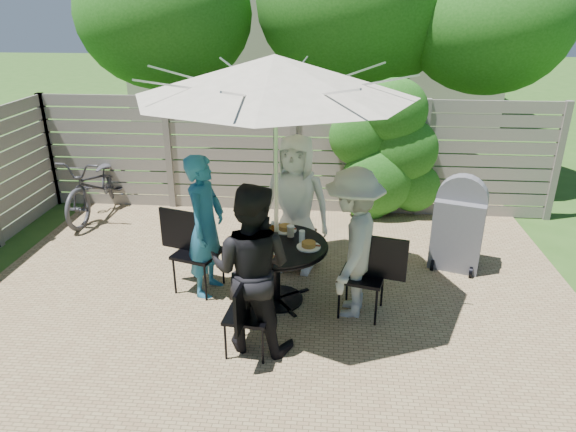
# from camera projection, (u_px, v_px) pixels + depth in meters

# --- Properties ---
(backyard_envelope) EXTENTS (60.00, 60.00, 5.00)m
(backyard_envelope) POSITION_uv_depth(u_px,v_px,m) (317.00, 24.00, 14.11)
(backyard_envelope) COLOR #2A5019
(backyard_envelope) RESTS_ON ground
(patio_table) EXTENTS (1.29, 1.29, 0.73)m
(patio_table) POSITION_uv_depth(u_px,v_px,m) (277.00, 262.00, 5.67)
(patio_table) COLOR black
(patio_table) RESTS_ON ground
(umbrella) EXTENTS (3.25, 3.25, 2.71)m
(umbrella) POSITION_uv_depth(u_px,v_px,m) (275.00, 76.00, 4.90)
(umbrella) COLOR silver
(umbrella) RESTS_ON ground
(chair_back) EXTENTS (0.48, 0.65, 0.86)m
(chair_back) POSITION_uv_depth(u_px,v_px,m) (298.00, 245.00, 6.63)
(chair_back) COLOR black
(chair_back) RESTS_ON ground
(person_back) EXTENTS (0.94, 0.70, 1.75)m
(person_back) POSITION_uv_depth(u_px,v_px,m) (296.00, 205.00, 6.27)
(person_back) COLOR white
(person_back) RESTS_ON ground
(chair_left) EXTENTS (0.75, 0.59, 0.99)m
(chair_left) POSITION_uv_depth(u_px,v_px,m) (198.00, 267.00, 5.99)
(chair_left) COLOR black
(chair_left) RESTS_ON ground
(person_left) EXTENTS (0.50, 0.67, 1.67)m
(person_left) POSITION_uv_depth(u_px,v_px,m) (206.00, 227.00, 5.75)
(person_left) COLOR #226993
(person_left) RESTS_ON ground
(chair_front) EXTENTS (0.46, 0.64, 0.86)m
(chair_front) POSITION_uv_depth(u_px,v_px,m) (248.00, 330.00, 4.91)
(chair_front) COLOR black
(chair_front) RESTS_ON ground
(person_front) EXTENTS (0.93, 0.78, 1.70)m
(person_front) POSITION_uv_depth(u_px,v_px,m) (251.00, 269.00, 4.80)
(person_front) COLOR black
(person_front) RESTS_ON ground
(chair_right) EXTENTS (0.72, 0.55, 0.95)m
(chair_right) POSITION_uv_depth(u_px,v_px,m) (363.00, 291.00, 5.52)
(chair_right) COLOR black
(chair_right) RESTS_ON ground
(person_right) EXTENTS (0.80, 1.16, 1.65)m
(person_right) POSITION_uv_depth(u_px,v_px,m) (353.00, 244.00, 5.35)
(person_right) COLOR #A4A49F
(person_right) RESTS_ON ground
(plate_back) EXTENTS (0.26, 0.26, 0.06)m
(plate_back) POSITION_uv_depth(u_px,v_px,m) (285.00, 229.00, 5.90)
(plate_back) COLOR white
(plate_back) RESTS_ON patio_table
(plate_left) EXTENTS (0.26, 0.26, 0.06)m
(plate_left) POSITION_uv_depth(u_px,v_px,m) (245.00, 238.00, 5.67)
(plate_left) COLOR white
(plate_left) RESTS_ON patio_table
(plate_front) EXTENTS (0.26, 0.26, 0.06)m
(plate_front) POSITION_uv_depth(u_px,v_px,m) (266.00, 256.00, 5.26)
(plate_front) COLOR white
(plate_front) RESTS_ON patio_table
(plate_right) EXTENTS (0.26, 0.26, 0.06)m
(plate_right) POSITION_uv_depth(u_px,v_px,m) (309.00, 245.00, 5.49)
(plate_right) COLOR white
(plate_right) RESTS_ON patio_table
(glass_back) EXTENTS (0.07, 0.07, 0.14)m
(glass_back) POSITION_uv_depth(u_px,v_px,m) (274.00, 227.00, 5.82)
(glass_back) COLOR silver
(glass_back) RESTS_ON patio_table
(glass_left) EXTENTS (0.07, 0.07, 0.14)m
(glass_left) POSITION_uv_depth(u_px,v_px,m) (251.00, 239.00, 5.53)
(glass_left) COLOR silver
(glass_left) RESTS_ON patio_table
(glass_right) EXTENTS (0.07, 0.07, 0.14)m
(glass_right) POSITION_uv_depth(u_px,v_px,m) (302.00, 237.00, 5.59)
(glass_right) COLOR silver
(glass_right) RESTS_ON patio_table
(syrup_jug) EXTENTS (0.09, 0.09, 0.16)m
(syrup_jug) POSITION_uv_depth(u_px,v_px,m) (272.00, 234.00, 5.62)
(syrup_jug) COLOR #59280C
(syrup_jug) RESTS_ON patio_table
(coffee_cup) EXTENTS (0.08, 0.08, 0.12)m
(coffee_cup) POSITION_uv_depth(u_px,v_px,m) (291.00, 232.00, 5.74)
(coffee_cup) COLOR #C6B293
(coffee_cup) RESTS_ON patio_table
(bicycle) EXTENTS (0.79, 1.94, 1.00)m
(bicycle) POSITION_uv_depth(u_px,v_px,m) (98.00, 185.00, 8.09)
(bicycle) COLOR #333338
(bicycle) RESTS_ON ground
(bbq_grill) EXTENTS (0.72, 0.63, 1.23)m
(bbq_grill) POSITION_uv_depth(u_px,v_px,m) (458.00, 226.00, 6.43)
(bbq_grill) COLOR #58585D
(bbq_grill) RESTS_ON ground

